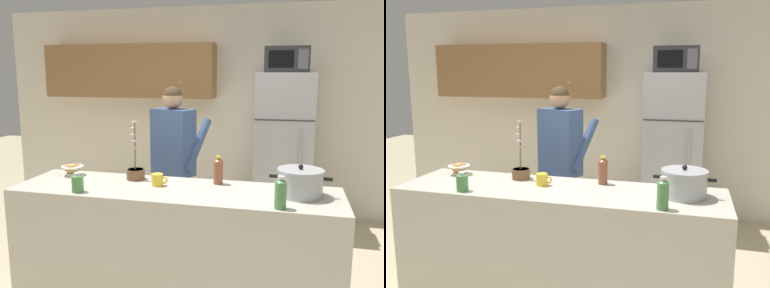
% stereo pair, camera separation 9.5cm
% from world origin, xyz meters
% --- Properties ---
extents(back_wall_unit, '(6.00, 0.48, 2.60)m').
position_xyz_m(back_wall_unit, '(-0.25, 2.25, 1.41)').
color(back_wall_unit, silver).
rests_on(back_wall_unit, ground).
extents(kitchen_island, '(2.49, 0.68, 0.92)m').
position_xyz_m(kitchen_island, '(0.00, 0.00, 0.46)').
color(kitchen_island, beige).
rests_on(kitchen_island, ground).
extents(refrigerator, '(0.64, 0.68, 1.79)m').
position_xyz_m(refrigerator, '(0.77, 1.85, 0.89)').
color(refrigerator, '#B7BABF').
rests_on(refrigerator, ground).
extents(microwave, '(0.48, 0.37, 0.28)m').
position_xyz_m(microwave, '(0.77, 1.83, 1.93)').
color(microwave, '#2D2D30').
rests_on(microwave, refrigerator).
extents(person_near_pot, '(0.61, 0.57, 1.66)m').
position_xyz_m(person_near_pot, '(-0.26, 0.85, 1.04)').
color(person_near_pot, '#726656').
rests_on(person_near_pot, ground).
extents(cooking_pot, '(0.44, 0.33, 0.23)m').
position_xyz_m(cooking_pot, '(0.92, 0.04, 1.02)').
color(cooking_pot, '#ADAFB5').
rests_on(cooking_pot, kitchen_island).
extents(coffee_mug, '(0.13, 0.09, 0.10)m').
position_xyz_m(coffee_mug, '(-0.15, 0.05, 0.97)').
color(coffee_mug, yellow).
rests_on(coffee_mug, kitchen_island).
extents(bread_bowl, '(0.19, 0.19, 0.10)m').
position_xyz_m(bread_bowl, '(-0.96, 0.18, 0.97)').
color(bread_bowl, white).
rests_on(bread_bowl, kitchen_island).
extents(bottle_near_edge, '(0.07, 0.07, 0.23)m').
position_xyz_m(bottle_near_edge, '(0.30, 0.22, 1.03)').
color(bottle_near_edge, brown).
rests_on(bottle_near_edge, kitchen_island).
extents(bottle_mid_counter, '(0.08, 0.08, 0.22)m').
position_xyz_m(bottle_mid_counter, '(0.79, -0.27, 1.03)').
color(bottle_mid_counter, '#4C8C4C').
rests_on(bottle_mid_counter, kitchen_island).
extents(bottle_far_corner, '(0.09, 0.09, 0.15)m').
position_xyz_m(bottle_far_corner, '(-0.67, -0.25, 0.99)').
color(bottle_far_corner, '#4C8C4C').
rests_on(bottle_far_corner, kitchen_island).
extents(potted_orchid, '(0.15, 0.15, 0.50)m').
position_xyz_m(potted_orchid, '(-0.39, 0.19, 0.99)').
color(potted_orchid, brown).
rests_on(potted_orchid, kitchen_island).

